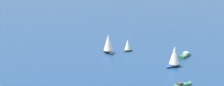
# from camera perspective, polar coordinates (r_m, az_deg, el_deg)

# --- Properties ---
(sailboat_far_port) EXTENTS (5.98, 9.70, 12.11)m
(sailboat_far_port) POSITION_cam_1_polar(r_m,az_deg,el_deg) (192.77, -0.63, -0.08)
(sailboat_far_port) COLOR black
(sailboat_far_port) RESTS_ON ground_plane
(motorboat_inshore) EXTENTS (8.68, 2.77, 2.48)m
(motorboat_inshore) POSITION_cam_1_polar(r_m,az_deg,el_deg) (150.50, 11.72, -6.82)
(motorboat_inshore) COLOR #33704C
(motorboat_inshore) RESTS_ON ground_plane
(sailboat_offshore) EXTENTS (6.45, 3.87, 8.10)m
(sailboat_offshore) POSITION_cam_1_polar(r_m,az_deg,el_deg) (196.71, 2.63, -0.33)
(sailboat_offshore) COLOR #33704C
(sailboat_offshore) RESTS_ON ground_plane
(sailboat_trailing) EXTENTS (9.46, 5.69, 11.86)m
(sailboat_trailing) POSITION_cam_1_polar(r_m,az_deg,el_deg) (172.68, 10.32, -2.19)
(sailboat_trailing) COLOR #23478C
(sailboat_trailing) RESTS_ON ground_plane
(motorboat_outer_ring_a) EXTENTS (10.82, 7.48, 3.12)m
(motorboat_outer_ring_a) POSITION_cam_1_polar(r_m,az_deg,el_deg) (189.83, 11.87, -2.13)
(motorboat_outer_ring_a) COLOR #33704C
(motorboat_outer_ring_a) RESTS_ON ground_plane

